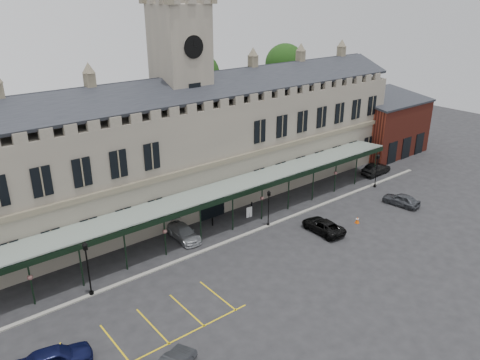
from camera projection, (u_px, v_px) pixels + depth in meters
ground at (280, 258)px, 43.66m from camera, size 140.00×140.00×0.00m
station_building at (185, 151)px, 52.74m from camera, size 60.00×10.36×17.30m
clock_tower at (182, 92)px, 50.32m from camera, size 5.60×5.60×24.80m
canopy at (231, 208)px, 48.16m from camera, size 50.00×4.10×4.30m
brick_annex at (385, 126)px, 71.22m from camera, size 12.40×8.36×9.23m
kerb at (243, 235)px, 47.61m from camera, size 60.00×0.40×0.12m
parking_markings at (156, 329)px, 34.45m from camera, size 16.00×6.00×0.01m
tree_behind_mid at (197, 76)px, 61.58m from camera, size 6.00×6.00×16.00m
tree_behind_right at (285, 65)px, 70.87m from camera, size 6.00×6.00×16.00m
lamp_post_left at (87, 264)px, 37.25m from camera, size 0.48×0.48×5.02m
lamp_post_mid at (269, 205)px, 48.79m from camera, size 0.39×0.39×4.13m
lamp_post_right at (377, 167)px, 58.60m from camera, size 0.42×0.42×4.48m
traffic_cone at (357, 220)px, 50.18m from camera, size 0.45×0.45×0.72m
sign_board at (249, 212)px, 51.39m from camera, size 0.71×0.14×1.22m
bollard_left at (213, 222)px, 49.62m from camera, size 0.16×0.16×0.89m
bollard_right at (252, 206)px, 53.25m from camera, size 0.16×0.16×0.93m
car_left_a at (55, 358)px, 30.62m from camera, size 5.05×2.80×1.63m
car_taxi at (184, 233)px, 46.87m from camera, size 2.21×4.84×1.37m
car_van at (323, 226)px, 48.21m from camera, size 2.49×5.00×1.36m
car_right_a at (401, 200)px, 54.23m from camera, size 2.25×4.42×1.44m
car_right_b at (376, 169)px, 63.39m from camera, size 4.71×1.82×1.53m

